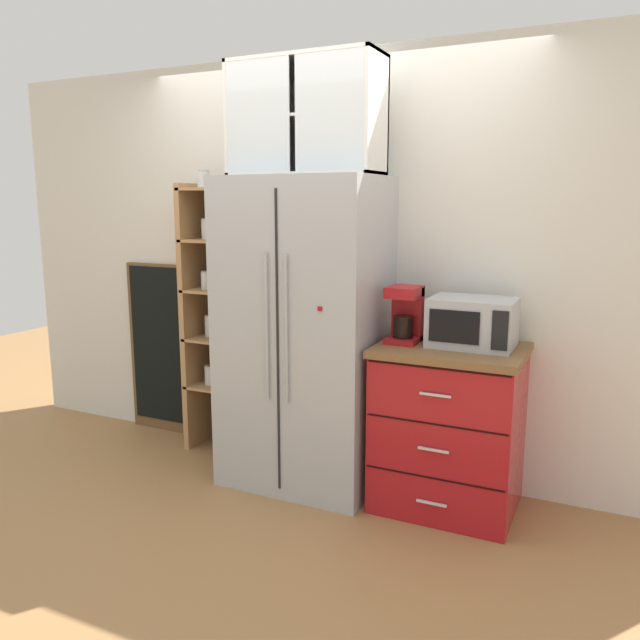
# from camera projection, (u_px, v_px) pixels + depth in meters

# --- Properties ---
(ground_plane) EXTENTS (10.70, 10.70, 0.00)m
(ground_plane) POSITION_uv_depth(u_px,v_px,m) (303.00, 480.00, 3.83)
(ground_plane) COLOR #9E7042
(wall_back_cream) EXTENTS (5.00, 0.10, 2.55)m
(wall_back_cream) POSITION_uv_depth(u_px,v_px,m) (331.00, 266.00, 3.95)
(wall_back_cream) COLOR silver
(wall_back_cream) RESTS_ON ground
(refrigerator) EXTENTS (0.91, 0.67, 1.81)m
(refrigerator) POSITION_uv_depth(u_px,v_px,m) (305.00, 334.00, 3.69)
(refrigerator) COLOR #ADAFB5
(refrigerator) RESTS_ON ground
(pantry_shelf_column) EXTENTS (0.50, 0.31, 1.87)m
(pantry_shelf_column) POSITION_uv_depth(u_px,v_px,m) (225.00, 314.00, 4.21)
(pantry_shelf_column) COLOR brown
(pantry_shelf_column) RESTS_ON ground
(counter_cabinet) EXTENTS (0.77, 0.61, 0.91)m
(counter_cabinet) POSITION_uv_depth(u_px,v_px,m) (448.00, 427.00, 3.44)
(counter_cabinet) COLOR #A8161C
(counter_cabinet) RESTS_ON ground
(microwave) EXTENTS (0.44, 0.33, 0.26)m
(microwave) POSITION_uv_depth(u_px,v_px,m) (472.00, 322.00, 3.33)
(microwave) COLOR #ADAFB5
(microwave) RESTS_ON counter_cabinet
(coffee_maker) EXTENTS (0.17, 0.20, 0.31)m
(coffee_maker) POSITION_uv_depth(u_px,v_px,m) (405.00, 314.00, 3.44)
(coffee_maker) COLOR #A8161C
(coffee_maker) RESTS_ON counter_cabinet
(mug_sage) EXTENTS (0.11, 0.07, 0.09)m
(mug_sage) POSITION_uv_depth(u_px,v_px,m) (453.00, 338.00, 3.35)
(mug_sage) COLOR #8CA37F
(mug_sage) RESTS_ON counter_cabinet
(mug_charcoal) EXTENTS (0.11, 0.07, 0.08)m
(mug_charcoal) POSITION_uv_depth(u_px,v_px,m) (449.00, 341.00, 3.28)
(mug_charcoal) COLOR #2D2D33
(mug_charcoal) RESTS_ON counter_cabinet
(bottle_cobalt) EXTENTS (0.06, 0.06, 0.26)m
(bottle_cobalt) POSITION_uv_depth(u_px,v_px,m) (452.00, 326.00, 3.32)
(bottle_cobalt) COLOR navy
(bottle_cobalt) RESTS_ON counter_cabinet
(upper_cabinet) EXTENTS (0.87, 0.32, 0.64)m
(upper_cabinet) POSITION_uv_depth(u_px,v_px,m) (308.00, 118.00, 3.50)
(upper_cabinet) COLOR silver
(upper_cabinet) RESTS_ON refrigerator
(chalkboard_menu) EXTENTS (0.60, 0.04, 1.24)m
(chalkboard_menu) POSITION_uv_depth(u_px,v_px,m) (164.00, 348.00, 4.56)
(chalkboard_menu) COLOR brown
(chalkboard_menu) RESTS_ON ground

